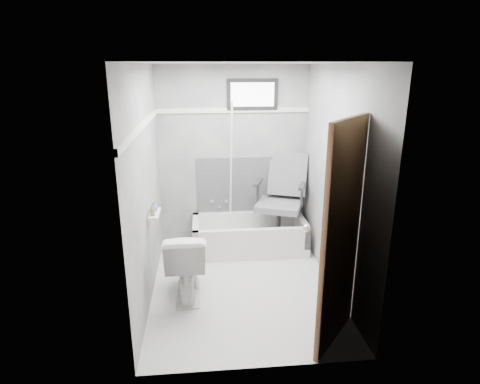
{
  "coord_description": "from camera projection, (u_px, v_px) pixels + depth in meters",
  "views": [
    {
      "loc": [
        -0.42,
        -3.98,
        2.38
      ],
      "look_at": [
        0.0,
        0.35,
        1.0
      ],
      "focal_mm": 30.0,
      "sensor_mm": 36.0,
      "label": 1
    }
  ],
  "objects": [
    {
      "name": "toilet",
      "position": [
        186.0,
        263.0,
        4.26
      ],
      "size": [
        0.43,
        0.77,
        0.75
      ],
      "primitive_type": "imported",
      "rotation": [
        0.0,
        0.0,
        3.15
      ],
      "color": "white",
      "rests_on": "floor"
    },
    {
      "name": "floor",
      "position": [
        243.0,
        285.0,
        4.53
      ],
      "size": [
        2.6,
        2.6,
        0.0
      ],
      "primitive_type": "plane",
      "color": "white",
      "rests_on": "ground"
    },
    {
      "name": "door",
      "position": [
        386.0,
        251.0,
        3.11
      ],
      "size": [
        0.78,
        0.78,
        2.0
      ],
      "primitive_type": null,
      "color": "brown",
      "rests_on": "floor"
    },
    {
      "name": "window",
      "position": [
        252.0,
        94.0,
        5.17
      ],
      "size": [
        0.66,
        0.04,
        0.4
      ],
      "primitive_type": null,
      "color": "black",
      "rests_on": "wall_back"
    },
    {
      "name": "office_chair",
      "position": [
        279.0,
        199.0,
        5.28
      ],
      "size": [
        0.86,
        0.86,
        1.15
      ],
      "primitive_type": null,
      "rotation": [
        0.0,
        0.0,
        -0.37
      ],
      "color": "slate",
      "rests_on": "bathtub"
    },
    {
      "name": "trim_left",
      "position": [
        143.0,
        125.0,
        3.9
      ],
      "size": [
        0.02,
        2.6,
        0.06
      ],
      "primitive_type": "cube",
      "color": "white",
      "rests_on": "wall_left"
    },
    {
      "name": "bathtub",
      "position": [
        249.0,
        235.0,
        5.37
      ],
      "size": [
        1.5,
        0.7,
        0.42
      ],
      "primitive_type": null,
      "color": "white",
      "rests_on": "floor"
    },
    {
      "name": "ceiling",
      "position": [
        244.0,
        63.0,
        3.81
      ],
      "size": [
        2.6,
        2.6,
        0.0
      ],
      "primitive_type": "plane",
      "rotation": [
        3.14,
        0.0,
        0.0
      ],
      "color": "silver",
      "rests_on": "floor"
    },
    {
      "name": "wall_back",
      "position": [
        233.0,
        157.0,
        5.41
      ],
      "size": [
        2.0,
        0.02,
        2.4
      ],
      "primitive_type": "cube",
      "color": "slate",
      "rests_on": "floor"
    },
    {
      "name": "wall_front",
      "position": [
        261.0,
        233.0,
        2.94
      ],
      "size": [
        2.0,
        0.02,
        2.4
      ],
      "primitive_type": "cube",
      "color": "slate",
      "rests_on": "floor"
    },
    {
      "name": "soap_bottle_b",
      "position": [
        154.0,
        206.0,
        4.22
      ],
      "size": [
        0.11,
        0.11,
        0.11
      ],
      "primitive_type": "imported",
      "rotation": [
        0.0,
        0.0,
        0.51
      ],
      "color": "slate",
      "rests_on": "shelf"
    },
    {
      "name": "shelf",
      "position": [
        155.0,
        214.0,
        4.18
      ],
      "size": [
        0.1,
        0.32,
        0.02
      ],
      "primitive_type": "cube",
      "color": "white",
      "rests_on": "wall_left"
    },
    {
      "name": "faucet",
      "position": [
        219.0,
        203.0,
        5.56
      ],
      "size": [
        0.26,
        0.1,
        0.16
      ],
      "primitive_type": null,
      "color": "silver",
      "rests_on": "wall_back"
    },
    {
      "name": "backerboard",
      "position": [
        251.0,
        185.0,
        5.54
      ],
      "size": [
        1.5,
        0.02,
        0.78
      ],
      "primitive_type": "cube",
      "color": "#4C4C4F",
      "rests_on": "wall_back"
    },
    {
      "name": "soap_bottle_a",
      "position": [
        152.0,
        211.0,
        4.08
      ],
      "size": [
        0.05,
        0.05,
        0.1
      ],
      "primitive_type": "imported",
      "rotation": [
        0.0,
        0.0,
        -0.03
      ],
      "color": "olive",
      "rests_on": "shelf"
    },
    {
      "name": "wall_left",
      "position": [
        146.0,
        186.0,
        4.08
      ],
      "size": [
        0.02,
        2.6,
        2.4
      ],
      "primitive_type": "cube",
      "color": "slate",
      "rests_on": "floor"
    },
    {
      "name": "wall_right",
      "position": [
        337.0,
        181.0,
        4.26
      ],
      "size": [
        0.02,
        2.6,
        2.4
      ],
      "primitive_type": "cube",
      "color": "slate",
      "rests_on": "floor"
    },
    {
      "name": "pole",
      "position": [
        231.0,
        172.0,
        5.22
      ],
      "size": [
        0.02,
        0.54,
        1.89
      ],
      "primitive_type": "cylinder",
      "rotation": [
        0.27,
        0.0,
        0.0
      ],
      "color": "white",
      "rests_on": "bathtub"
    },
    {
      "name": "trim_back",
      "position": [
        233.0,
        110.0,
        5.21
      ],
      "size": [
        2.0,
        0.02,
        0.06
      ],
      "primitive_type": "cube",
      "color": "white",
      "rests_on": "wall_back"
    }
  ]
}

